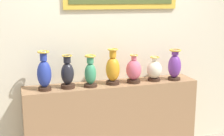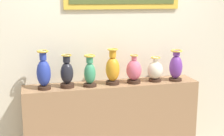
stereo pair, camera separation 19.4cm
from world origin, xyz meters
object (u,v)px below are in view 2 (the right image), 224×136
(vase_onyx, at_px, (67,73))
(vase_ivory, at_px, (155,71))
(vase_cobalt, at_px, (44,72))
(vase_jade, at_px, (90,73))
(vase_amber, at_px, (113,69))
(vase_violet, at_px, (176,67))
(vase_rose, at_px, (134,71))

(vase_onyx, height_order, vase_ivory, vase_onyx)
(vase_cobalt, relative_size, vase_onyx, 1.16)
(vase_cobalt, relative_size, vase_jade, 1.19)
(vase_amber, distance_m, vase_ivory, 0.53)
(vase_cobalt, distance_m, vase_violet, 1.57)
(vase_ivory, bearing_deg, vase_jade, -177.95)
(vase_onyx, height_order, vase_jade, vase_onyx)
(vase_jade, xyz_separation_m, vase_rose, (0.53, 0.01, -0.01))
(vase_jade, relative_size, vase_rose, 1.08)
(vase_cobalt, distance_m, vase_amber, 0.79)
(vase_onyx, height_order, vase_violet, vase_violet)
(vase_jade, height_order, vase_violet, vase_violet)
(vase_ivory, bearing_deg, vase_violet, -7.86)
(vase_onyx, bearing_deg, vase_rose, -0.31)
(vase_jade, relative_size, vase_amber, 0.87)
(vase_rose, xyz_separation_m, vase_violet, (0.53, -0.02, 0.03))
(vase_cobalt, xyz_separation_m, vase_violet, (1.57, -0.01, -0.02))
(vase_amber, xyz_separation_m, vase_rose, (0.25, -0.01, -0.03))
(vase_cobalt, distance_m, vase_jade, 0.51)
(vase_jade, bearing_deg, vase_cobalt, 179.06)
(vase_rose, relative_size, vase_violet, 0.90)
(vase_amber, bearing_deg, vase_ivory, 0.29)
(vase_amber, relative_size, vase_rose, 1.23)
(vase_onyx, distance_m, vase_violet, 1.31)
(vase_violet, bearing_deg, vase_onyx, 178.93)
(vase_jade, bearing_deg, vase_violet, -0.33)
(vase_onyx, relative_size, vase_rose, 1.10)
(vase_cobalt, relative_size, vase_ivory, 1.46)
(vase_jade, xyz_separation_m, vase_ivory, (0.80, 0.03, -0.03))
(vase_rose, bearing_deg, vase_amber, 177.33)
(vase_onyx, bearing_deg, vase_ivory, 0.56)
(vase_cobalt, distance_m, vase_onyx, 0.26)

